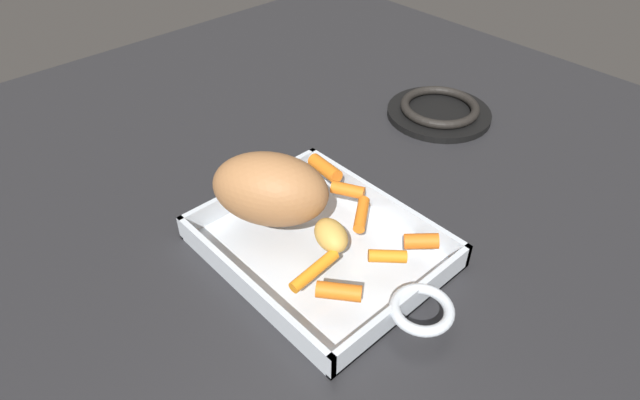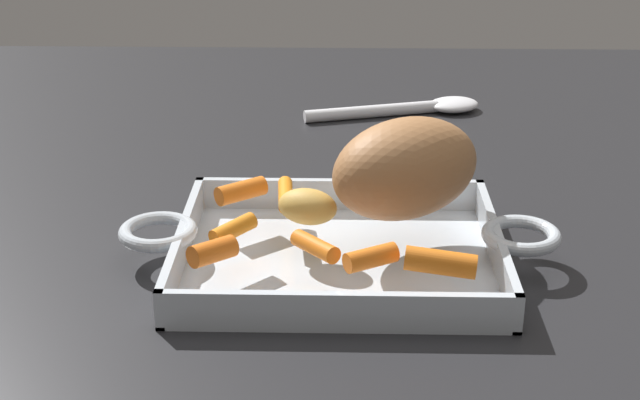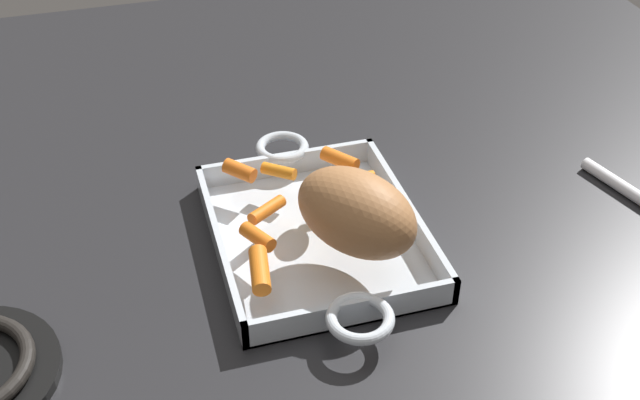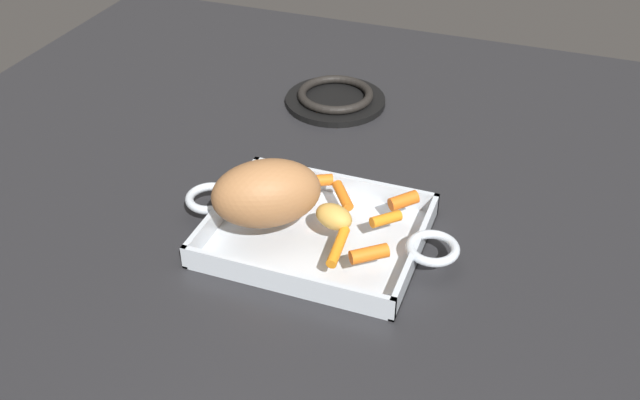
{
  "view_description": "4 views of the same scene",
  "coord_description": "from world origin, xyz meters",
  "px_view_note": "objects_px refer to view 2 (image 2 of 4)",
  "views": [
    {
      "loc": [
        0.38,
        -0.35,
        0.51
      ],
      "look_at": [
        -0.03,
        0.02,
        0.06
      ],
      "focal_mm": 30.06,
      "sensor_mm": 36.0,
      "label": 1
    },
    {
      "loc": [
        0.0,
        0.78,
        0.41
      ],
      "look_at": [
        0.02,
        0.01,
        0.07
      ],
      "focal_mm": 52.05,
      "sensor_mm": 36.0,
      "label": 2
    },
    {
      "loc": [
        -0.71,
        0.2,
        0.63
      ],
      "look_at": [
        0.01,
        -0.01,
        0.05
      ],
      "focal_mm": 44.01,
      "sensor_mm": 36.0,
      "label": 3
    },
    {
      "loc": [
        0.29,
        -0.78,
        0.66
      ],
      "look_at": [
        -0.0,
        0.02,
        0.06
      ],
      "focal_mm": 41.25,
      "sensor_mm": 36.0,
      "label": 4
    }
  ],
  "objects_px": {
    "potato_golden_small": "(310,207)",
    "serving_spoon": "(419,108)",
    "roasting_dish": "(341,252)",
    "baby_carrot_southeast": "(373,258)",
    "baby_carrot_center_right": "(443,262)",
    "baby_carrot_southwest": "(235,229)",
    "baby_carrot_short": "(243,191)",
    "baby_carrot_northeast": "(317,246)",
    "pork_roast": "(408,168)",
    "baby_carrot_long": "(288,195)",
    "baby_carrot_northwest": "(215,251)"
  },
  "relations": [
    {
      "from": "pork_roast",
      "to": "baby_carrot_northwest",
      "type": "distance_m",
      "value": 0.2
    },
    {
      "from": "baby_carrot_long",
      "to": "baby_carrot_southeast",
      "type": "xyz_separation_m",
      "value": [
        -0.08,
        0.14,
        0.0
      ]
    },
    {
      "from": "roasting_dish",
      "to": "serving_spoon",
      "type": "bearing_deg",
      "value": -103.45
    },
    {
      "from": "baby_carrot_northeast",
      "to": "baby_carrot_northwest",
      "type": "bearing_deg",
      "value": 10.27
    },
    {
      "from": "baby_carrot_northeast",
      "to": "baby_carrot_short",
      "type": "relative_size",
      "value": 1.07
    },
    {
      "from": "baby_carrot_northeast",
      "to": "baby_carrot_short",
      "type": "height_order",
      "value": "baby_carrot_short"
    },
    {
      "from": "baby_carrot_southwest",
      "to": "baby_carrot_southeast",
      "type": "bearing_deg",
      "value": 155.81
    },
    {
      "from": "roasting_dish",
      "to": "baby_carrot_southwest",
      "type": "xyz_separation_m",
      "value": [
        0.1,
        0.02,
        0.03
      ]
    },
    {
      "from": "baby_carrot_center_right",
      "to": "serving_spoon",
      "type": "relative_size",
      "value": 0.24
    },
    {
      "from": "pork_roast",
      "to": "baby_carrot_southeast",
      "type": "distance_m",
      "value": 0.12
    },
    {
      "from": "baby_carrot_short",
      "to": "serving_spoon",
      "type": "distance_m",
      "value": 0.44
    },
    {
      "from": "baby_carrot_northwest",
      "to": "baby_carrot_northeast",
      "type": "bearing_deg",
      "value": -169.73
    },
    {
      "from": "pork_roast",
      "to": "baby_carrot_short",
      "type": "height_order",
      "value": "pork_roast"
    },
    {
      "from": "baby_carrot_short",
      "to": "baby_carrot_southwest",
      "type": "bearing_deg",
      "value": 90.84
    },
    {
      "from": "roasting_dish",
      "to": "baby_carrot_center_right",
      "type": "bearing_deg",
      "value": 133.97
    },
    {
      "from": "baby_carrot_short",
      "to": "baby_carrot_long",
      "type": "xyz_separation_m",
      "value": [
        -0.04,
        0.0,
        -0.0
      ]
    },
    {
      "from": "baby_carrot_southwest",
      "to": "serving_spoon",
      "type": "distance_m",
      "value": 0.51
    },
    {
      "from": "baby_carrot_northeast",
      "to": "baby_carrot_northwest",
      "type": "xyz_separation_m",
      "value": [
        0.09,
        0.02,
        0.0
      ]
    },
    {
      "from": "baby_carrot_short",
      "to": "baby_carrot_southeast",
      "type": "height_order",
      "value": "baby_carrot_short"
    },
    {
      "from": "baby_carrot_long",
      "to": "serving_spoon",
      "type": "height_order",
      "value": "baby_carrot_long"
    },
    {
      "from": "baby_carrot_center_right",
      "to": "baby_carrot_northwest",
      "type": "distance_m",
      "value": 0.19
    },
    {
      "from": "serving_spoon",
      "to": "baby_carrot_northwest",
      "type": "bearing_deg",
      "value": -127.8
    },
    {
      "from": "pork_roast",
      "to": "serving_spoon",
      "type": "height_order",
      "value": "pork_roast"
    },
    {
      "from": "baby_carrot_southwest",
      "to": "baby_carrot_short",
      "type": "distance_m",
      "value": 0.08
    },
    {
      "from": "baby_carrot_southwest",
      "to": "serving_spoon",
      "type": "relative_size",
      "value": 0.19
    },
    {
      "from": "baby_carrot_long",
      "to": "baby_carrot_center_right",
      "type": "bearing_deg",
      "value": 133.38
    },
    {
      "from": "serving_spoon",
      "to": "baby_carrot_northeast",
      "type": "bearing_deg",
      "value": -119.52
    },
    {
      "from": "baby_carrot_northwest",
      "to": "serving_spoon",
      "type": "xyz_separation_m",
      "value": [
        -0.21,
        -0.52,
        -0.04
      ]
    },
    {
      "from": "baby_carrot_southeast",
      "to": "serving_spoon",
      "type": "distance_m",
      "value": 0.53
    },
    {
      "from": "roasting_dish",
      "to": "potato_golden_small",
      "type": "distance_m",
      "value": 0.05
    },
    {
      "from": "pork_roast",
      "to": "baby_carrot_northeast",
      "type": "height_order",
      "value": "pork_roast"
    },
    {
      "from": "pork_roast",
      "to": "baby_carrot_northeast",
      "type": "xyz_separation_m",
      "value": [
        0.08,
        0.08,
        -0.04
      ]
    },
    {
      "from": "baby_carrot_northwest",
      "to": "baby_carrot_southeast",
      "type": "xyz_separation_m",
      "value": [
        -0.14,
        0.01,
        -0.0
      ]
    },
    {
      "from": "baby_carrot_southwest",
      "to": "baby_carrot_center_right",
      "type": "bearing_deg",
      "value": 160.04
    },
    {
      "from": "roasting_dish",
      "to": "baby_carrot_southeast",
      "type": "xyz_separation_m",
      "value": [
        -0.03,
        0.08,
        0.03
      ]
    },
    {
      "from": "pork_roast",
      "to": "serving_spoon",
      "type": "relative_size",
      "value": 0.61
    },
    {
      "from": "roasting_dish",
      "to": "pork_roast",
      "type": "relative_size",
      "value": 2.7
    },
    {
      "from": "baby_carrot_southwest",
      "to": "baby_carrot_short",
      "type": "relative_size",
      "value": 0.9
    },
    {
      "from": "roasting_dish",
      "to": "baby_carrot_short",
      "type": "xyz_separation_m",
      "value": [
        0.1,
        -0.06,
        0.04
      ]
    },
    {
      "from": "roasting_dish",
      "to": "baby_carrot_northeast",
      "type": "xyz_separation_m",
      "value": [
        0.02,
        0.06,
        0.03
      ]
    },
    {
      "from": "pork_roast",
      "to": "baby_carrot_southwest",
      "type": "height_order",
      "value": "pork_roast"
    },
    {
      "from": "baby_carrot_northeast",
      "to": "baby_carrot_southeast",
      "type": "relative_size",
      "value": 1.19
    },
    {
      "from": "serving_spoon",
      "to": "baby_carrot_southwest",
      "type": "bearing_deg",
      "value": -128.62
    },
    {
      "from": "potato_golden_small",
      "to": "serving_spoon",
      "type": "xyz_separation_m",
      "value": [
        -0.14,
        -0.44,
        -0.05
      ]
    },
    {
      "from": "potato_golden_small",
      "to": "pork_roast",
      "type": "bearing_deg",
      "value": -167.28
    },
    {
      "from": "pork_roast",
      "to": "baby_carrot_northeast",
      "type": "distance_m",
      "value": 0.12
    },
    {
      "from": "potato_golden_small",
      "to": "baby_carrot_southwest",
      "type": "bearing_deg",
      "value": 25.34
    },
    {
      "from": "baby_carrot_southwest",
      "to": "baby_carrot_long",
      "type": "xyz_separation_m",
      "value": [
        -0.04,
        -0.08,
        -0.0
      ]
    },
    {
      "from": "baby_carrot_northeast",
      "to": "baby_carrot_northwest",
      "type": "height_order",
      "value": "baby_carrot_northwest"
    },
    {
      "from": "baby_carrot_northeast",
      "to": "baby_carrot_center_right",
      "type": "height_order",
      "value": "baby_carrot_center_right"
    }
  ]
}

